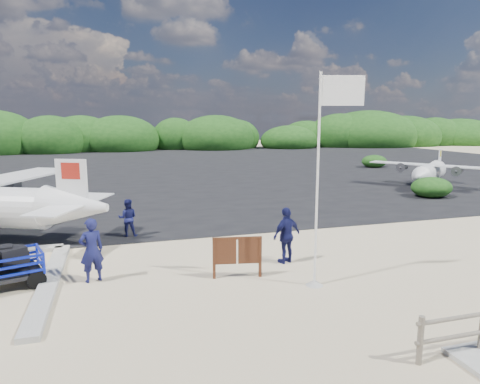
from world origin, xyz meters
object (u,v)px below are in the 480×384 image
object	(u,v)px
aircraft_large	(294,173)
crew_a	(91,250)
baggage_cart	(1,289)
crew_c	(287,235)
aircraft_small	(27,168)
signboard	(237,278)
flagpole	(314,285)
crew_b	(128,218)

from	to	relation	value
aircraft_large	crew_a	bearing A→B (deg)	78.57
baggage_cart	crew_a	world-z (taller)	crew_a
baggage_cart	crew_c	xyz separation A→B (m)	(8.60, -0.17, 0.94)
aircraft_small	signboard	bearing A→B (deg)	72.66
signboard	crew_c	distance (m)	2.33
crew_a	aircraft_large	size ratio (longest dim) A/B	0.14
crew_c	aircraft_large	world-z (taller)	aircraft_large
flagpole	aircraft_small	distance (m)	37.89
aircraft_large	aircraft_small	distance (m)	26.02
baggage_cart	signboard	size ratio (longest dim) A/B	1.53
baggage_cart	flagpole	bearing A→B (deg)	-32.51
signboard	aircraft_large	distance (m)	25.41
crew_b	aircraft_small	bearing A→B (deg)	-66.54
baggage_cart	signboard	distance (m)	6.73
crew_c	aircraft_large	xyz separation A→B (m)	(9.72, 21.70, -0.94)
crew_b	flagpole	bearing A→B (deg)	132.44
crew_b	crew_c	world-z (taller)	crew_c
signboard	crew_b	world-z (taller)	crew_b
aircraft_large	aircraft_small	bearing A→B (deg)	-1.66
signboard	crew_b	distance (m)	6.44
signboard	crew_c	xyz separation A→B (m)	(1.95, 0.87, 0.94)
crew_a	crew_b	size ratio (longest dim) A/B	1.23
baggage_cart	aircraft_large	distance (m)	28.28
aircraft_small	crew_a	bearing A→B (deg)	66.51
aircraft_large	crew_c	bearing A→B (deg)	90.65
baggage_cart	signboard	xyz separation A→B (m)	(6.65, -1.03, 0.00)
signboard	aircraft_small	world-z (taller)	aircraft_small
flagpole	aircraft_small	world-z (taller)	flagpole
flagpole	signboard	xyz separation A→B (m)	(-1.97, 1.21, 0.00)
baggage_cart	crew_b	bearing A→B (deg)	33.70
baggage_cart	crew_c	world-z (taller)	crew_c
crew_a	signboard	bearing A→B (deg)	149.57
baggage_cart	aircraft_small	bearing A→B (deg)	80.61
crew_b	signboard	bearing A→B (deg)	124.48
flagpole	crew_b	distance (m)	8.50
signboard	crew_c	size ratio (longest dim) A/B	0.84
baggage_cart	crew_b	world-z (taller)	crew_b
signboard	aircraft_small	xyz separation A→B (m)	(-11.62, 34.16, 0.00)
flagpole	aircraft_small	bearing A→B (deg)	111.01
aircraft_small	crew_b	bearing A→B (deg)	70.72
signboard	crew_b	bearing A→B (deg)	128.28
baggage_cart	aircraft_large	size ratio (longest dim) A/B	0.17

